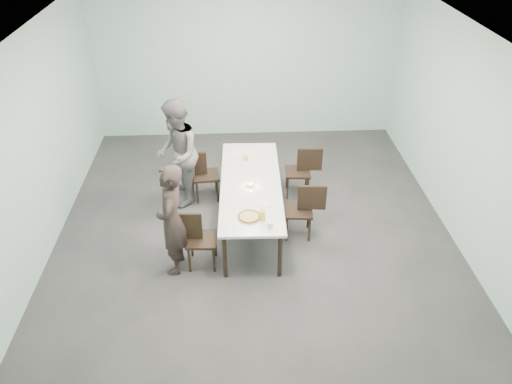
{
  "coord_description": "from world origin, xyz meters",
  "views": [
    {
      "loc": [
        -0.3,
        -6.1,
        4.7
      ],
      "look_at": [
        0.0,
        -0.38,
        1.0
      ],
      "focal_mm": 35.0,
      "sensor_mm": 36.0,
      "label": 1
    }
  ],
  "objects_px": {
    "diner_near": "(172,220)",
    "chair_near_right": "(304,207)",
    "chair_far_left": "(201,172)",
    "beer_glass": "(262,215)",
    "water_tumbler": "(270,225)",
    "chair_far_right": "(303,168)",
    "tealight": "(250,185)",
    "side_plate": "(265,204)",
    "pizza": "(249,217)",
    "amber_tumbler": "(246,158)",
    "table": "(251,186)",
    "diner_far": "(177,154)",
    "chair_near_left": "(196,235)"
  },
  "relations": [
    {
      "from": "diner_near",
      "to": "chair_near_right",
      "type": "bearing_deg",
      "value": 113.56
    },
    {
      "from": "chair_far_left",
      "to": "beer_glass",
      "type": "height_order",
      "value": "beer_glass"
    },
    {
      "from": "water_tumbler",
      "to": "chair_far_left",
      "type": "bearing_deg",
      "value": 117.42
    },
    {
      "from": "chair_far_left",
      "to": "beer_glass",
      "type": "bearing_deg",
      "value": -67.76
    },
    {
      "from": "chair_far_right",
      "to": "tealight",
      "type": "relative_size",
      "value": 15.54
    },
    {
      "from": "side_plate",
      "to": "pizza",
      "type": "bearing_deg",
      "value": -127.52
    },
    {
      "from": "water_tumbler",
      "to": "amber_tumbler",
      "type": "relative_size",
      "value": 1.12
    },
    {
      "from": "chair_far_right",
      "to": "tealight",
      "type": "xyz_separation_m",
      "value": [
        -0.92,
        -0.92,
        0.27
      ]
    },
    {
      "from": "pizza",
      "to": "side_plate",
      "type": "height_order",
      "value": "pizza"
    },
    {
      "from": "chair_far_left",
      "to": "pizza",
      "type": "bearing_deg",
      "value": -71.75
    },
    {
      "from": "chair_near_right",
      "to": "chair_far_left",
      "type": "bearing_deg",
      "value": -29.97
    },
    {
      "from": "chair_far_left",
      "to": "chair_far_right",
      "type": "relative_size",
      "value": 1.0
    },
    {
      "from": "table",
      "to": "side_plate",
      "type": "bearing_deg",
      "value": -73.41
    },
    {
      "from": "diner_far",
      "to": "chair_far_right",
      "type": "bearing_deg",
      "value": 88.34
    },
    {
      "from": "chair_near_left",
      "to": "amber_tumbler",
      "type": "bearing_deg",
      "value": 67.89
    },
    {
      "from": "water_tumbler",
      "to": "pizza",
      "type": "bearing_deg",
      "value": 137.4
    },
    {
      "from": "table",
      "to": "pizza",
      "type": "xyz_separation_m",
      "value": [
        -0.06,
        -0.89,
        0.08
      ]
    },
    {
      "from": "chair_near_right",
      "to": "pizza",
      "type": "distance_m",
      "value": 1.05
    },
    {
      "from": "pizza",
      "to": "chair_near_left",
      "type": "bearing_deg",
      "value": -177.61
    },
    {
      "from": "chair_far_right",
      "to": "diner_near",
      "type": "bearing_deg",
      "value": 45.64
    },
    {
      "from": "diner_near",
      "to": "diner_far",
      "type": "bearing_deg",
      "value": -174.14
    },
    {
      "from": "chair_near_left",
      "to": "water_tumbler",
      "type": "xyz_separation_m",
      "value": [
        1.0,
        -0.21,
        0.29
      ]
    },
    {
      "from": "chair_near_left",
      "to": "pizza",
      "type": "xyz_separation_m",
      "value": [
        0.74,
        0.03,
        0.27
      ]
    },
    {
      "from": "chair_far_left",
      "to": "diner_near",
      "type": "relative_size",
      "value": 0.53
    },
    {
      "from": "chair_near_right",
      "to": "diner_far",
      "type": "height_order",
      "value": "diner_far"
    },
    {
      "from": "chair_near_left",
      "to": "diner_far",
      "type": "height_order",
      "value": "diner_far"
    },
    {
      "from": "diner_far",
      "to": "beer_glass",
      "type": "distance_m",
      "value": 2.08
    },
    {
      "from": "chair_near_left",
      "to": "diner_near",
      "type": "bearing_deg",
      "value": -165.76
    },
    {
      "from": "chair_near_left",
      "to": "diner_far",
      "type": "relative_size",
      "value": 0.48
    },
    {
      "from": "chair_far_right",
      "to": "pizza",
      "type": "height_order",
      "value": "chair_far_right"
    },
    {
      "from": "side_plate",
      "to": "chair_far_right",
      "type": "bearing_deg",
      "value": 62.57
    },
    {
      "from": "diner_far",
      "to": "tealight",
      "type": "height_order",
      "value": "diner_far"
    },
    {
      "from": "beer_glass",
      "to": "water_tumbler",
      "type": "bearing_deg",
      "value": -64.29
    },
    {
      "from": "diner_near",
      "to": "water_tumbler",
      "type": "xyz_separation_m",
      "value": [
        1.29,
        -0.15,
        -0.02
      ]
    },
    {
      "from": "table",
      "to": "water_tumbler",
      "type": "height_order",
      "value": "water_tumbler"
    },
    {
      "from": "table",
      "to": "amber_tumbler",
      "type": "bearing_deg",
      "value": 93.93
    },
    {
      "from": "chair_far_right",
      "to": "side_plate",
      "type": "height_order",
      "value": "chair_far_right"
    },
    {
      "from": "diner_near",
      "to": "diner_far",
      "type": "distance_m",
      "value": 1.69
    },
    {
      "from": "chair_near_left",
      "to": "chair_far_left",
      "type": "xyz_separation_m",
      "value": [
        0.01,
        1.71,
        0.0
      ]
    },
    {
      "from": "chair_near_left",
      "to": "water_tumbler",
      "type": "height_order",
      "value": "chair_near_left"
    },
    {
      "from": "chair_far_right",
      "to": "table",
      "type": "bearing_deg",
      "value": 45.82
    },
    {
      "from": "table",
      "to": "chair_near_right",
      "type": "distance_m",
      "value": 0.86
    },
    {
      "from": "chair_near_left",
      "to": "chair_near_right",
      "type": "relative_size",
      "value": 1.0
    },
    {
      "from": "chair_far_right",
      "to": "tealight",
      "type": "height_order",
      "value": "chair_far_right"
    },
    {
      "from": "table",
      "to": "water_tumbler",
      "type": "bearing_deg",
      "value": -79.69
    },
    {
      "from": "chair_far_right",
      "to": "tealight",
      "type": "distance_m",
      "value": 1.33
    },
    {
      "from": "table",
      "to": "side_plate",
      "type": "xyz_separation_m",
      "value": [
        0.17,
        -0.59,
        0.06
      ]
    },
    {
      "from": "chair_near_right",
      "to": "pizza",
      "type": "relative_size",
      "value": 2.56
    },
    {
      "from": "diner_near",
      "to": "beer_glass",
      "type": "height_order",
      "value": "diner_near"
    },
    {
      "from": "diner_near",
      "to": "chair_far_right",
      "type": "bearing_deg",
      "value": 135.99
    }
  ]
}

